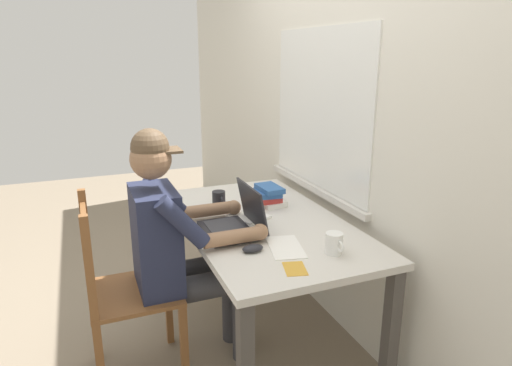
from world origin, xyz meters
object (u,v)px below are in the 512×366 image
computer_mouse (253,248)px  seated_person (178,241)px  desk (263,235)px  laptop (237,220)px  wooden_chair (123,293)px  coffee_mug_dark (219,200)px  coffee_mug_white (334,243)px  landscape_photo_print (295,269)px  book_stack_main (269,196)px

computer_mouse → seated_person: bearing=-135.0°
desk → laptop: 0.24m
seated_person → wooden_chair: size_ratio=1.32×
desk → coffee_mug_dark: 0.35m
coffee_mug_white → landscape_photo_print: size_ratio=0.90×
wooden_chair → computer_mouse: wooden_chair is taller
seated_person → landscape_photo_print: seated_person is taller
wooden_chair → coffee_mug_dark: wooden_chair is taller
seated_person → computer_mouse: seated_person is taller
wooden_chair → coffee_mug_dark: size_ratio=8.28×
wooden_chair → laptop: bearing=88.4°
laptop → landscape_photo_print: laptop is taller
book_stack_main → landscape_photo_print: book_stack_main is taller
desk → coffee_mug_white: bearing=14.9°
seated_person → coffee_mug_dark: size_ratio=10.95×
desk → book_stack_main: 0.29m
wooden_chair → book_stack_main: wooden_chair is taller
laptop → computer_mouse: bearing=-4.2°
desk → seated_person: seated_person is taller
laptop → seated_person: bearing=-93.1°
coffee_mug_white → book_stack_main: size_ratio=0.57×
coffee_mug_white → computer_mouse: bearing=-114.6°
seated_person → coffee_mug_white: 0.76m
laptop → landscape_photo_print: size_ratio=2.54×
desk → laptop: (0.09, -0.18, 0.14)m
desk → landscape_photo_print: bearing=-9.5°
desk → coffee_mug_dark: size_ratio=12.60×
desk → coffee_mug_white: 0.54m
wooden_chair → computer_mouse: bearing=63.4°
seated_person → wooden_chair: seated_person is taller
desk → book_stack_main: book_stack_main is taller
desk → wooden_chair: wooden_chair is taller
book_stack_main → coffee_mug_white: bearing=0.6°
coffee_mug_dark → wooden_chair: bearing=-59.8°
seated_person → coffee_mug_white: bearing=54.7°
laptop → coffee_mug_white: size_ratio=2.82×
computer_mouse → landscape_photo_print: bearing=24.9°
wooden_chair → coffee_mug_white: size_ratio=8.09×
seated_person → coffee_mug_dark: seated_person is taller
desk → landscape_photo_print: 0.59m
coffee_mug_white → coffee_mug_dark: bearing=-159.3°
computer_mouse → laptop: bearing=175.8°
computer_mouse → wooden_chair: bearing=-116.6°
laptop → computer_mouse: 0.27m
coffee_mug_dark → book_stack_main: book_stack_main is taller
coffee_mug_white → book_stack_main: bearing=-179.4°
seated_person → laptop: seated_person is taller
seated_person → computer_mouse: bearing=45.0°
desk → wooden_chair: 0.78m
wooden_chair → landscape_photo_print: bearing=52.9°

